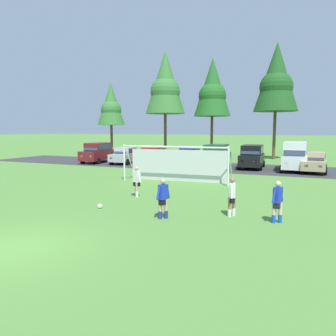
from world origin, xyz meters
The scene contains 20 objects.
ground_plane centered at (0.00, 15.00, 0.00)m, with size 400.00×400.00×0.00m, color #518438.
parking_lot_strip centered at (0.00, 23.54, 0.00)m, with size 52.00×8.40×0.01m, color #333335.
soccer_ball centered at (-0.59, 5.20, 0.11)m, with size 0.22×0.22×0.22m.
soccer_goal centered at (-0.27, 13.85, 1.29)m, with size 7.54×2.50×2.57m.
player_striker_near centered at (-0.32, 8.18, 0.82)m, with size 0.70×0.37×1.64m.
player_midfield_center centered at (7.05, 6.02, 0.82)m, with size 0.40×0.69×1.64m.
player_defender_far centered at (2.76, 4.81, 0.82)m, with size 0.36×0.71×1.64m.
player_winger_left centered at (5.22, 6.29, 0.82)m, with size 0.34×0.75×1.64m.
parked_car_slot_far_left centered at (-13.06, 22.47, 1.11)m, with size 2.39×4.73×2.16m.
parked_car_slot_left centered at (-9.75, 22.73, 0.88)m, with size 2.28×4.32×1.72m.
parked_car_slot_center_left centered at (-7.06, 23.72, 0.88)m, with size 2.24×4.30×1.72m.
parked_car_slot_center centered at (-3.09, 24.31, 0.88)m, with size 2.22×4.29×1.72m.
parked_car_slot_center_right centered at (-0.13, 23.63, 1.11)m, with size 2.21×4.64×2.16m.
parked_car_slot_right centered at (3.27, 23.75, 1.11)m, with size 2.29×4.68×2.16m.
parked_car_slot_far_right centered at (6.97, 23.29, 1.34)m, with size 2.30×4.85×2.52m.
parked_car_slot_end centered at (8.52, 22.74, 0.88)m, with size 2.15×4.26×1.72m.
tree_left_edge centered at (-17.75, 32.40, 7.00)m, with size 3.82×3.82×10.18m.
tree_mid_left centered at (-9.14, 31.86, 9.31)m, with size 5.07×5.07×13.53m.
tree_center_back centered at (-3.88, 35.31, 8.85)m, with size 4.82×4.82×12.86m.
tree_mid_right centered at (4.17, 34.53, 9.55)m, with size 5.20×5.20×13.87m.
Camera 1 is at (8.03, -6.86, 3.59)m, focal length 34.64 mm.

